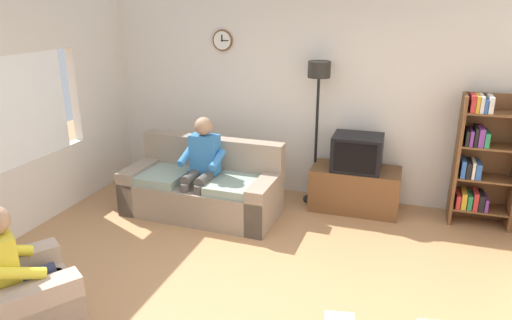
{
  "coord_description": "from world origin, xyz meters",
  "views": [
    {
      "loc": [
        1.22,
        -3.33,
        2.5
      ],
      "look_at": [
        -0.21,
        1.03,
        0.96
      ],
      "focal_mm": 32.39,
      "sensor_mm": 36.0,
      "label": 1
    }
  ],
  "objects_px": {
    "bookshelf": "(481,160)",
    "person_on_couch": "(201,163)",
    "armchair_near_window": "(10,304)",
    "tv": "(357,152)",
    "person_in_left_armchair": "(16,265)",
    "couch": "(203,189)",
    "floor_lamp": "(318,94)",
    "tv_stand": "(355,189)"
  },
  "relations": [
    {
      "from": "tv",
      "to": "armchair_near_window",
      "type": "height_order",
      "value": "tv"
    },
    {
      "from": "couch",
      "to": "floor_lamp",
      "type": "height_order",
      "value": "floor_lamp"
    },
    {
      "from": "person_on_couch",
      "to": "tv",
      "type": "bearing_deg",
      "value": 23.98
    },
    {
      "from": "tv_stand",
      "to": "bookshelf",
      "type": "bearing_deg",
      "value": 2.75
    },
    {
      "from": "floor_lamp",
      "to": "couch",
      "type": "bearing_deg",
      "value": -147.72
    },
    {
      "from": "tv_stand",
      "to": "person_in_left_armchair",
      "type": "distance_m",
      "value": 3.92
    },
    {
      "from": "armchair_near_window",
      "to": "person_on_couch",
      "type": "distance_m",
      "value": 2.57
    },
    {
      "from": "person_on_couch",
      "to": "couch",
      "type": "bearing_deg",
      "value": 111.49
    },
    {
      "from": "armchair_near_window",
      "to": "person_on_couch",
      "type": "xyz_separation_m",
      "value": [
        0.51,
        2.49,
        0.41
      ]
    },
    {
      "from": "bookshelf",
      "to": "armchair_near_window",
      "type": "relative_size",
      "value": 1.32
    },
    {
      "from": "armchair_near_window",
      "to": "person_on_couch",
      "type": "bearing_deg",
      "value": 78.51
    },
    {
      "from": "armchair_near_window",
      "to": "person_on_couch",
      "type": "relative_size",
      "value": 0.95
    },
    {
      "from": "couch",
      "to": "person_in_left_armchair",
      "type": "distance_m",
      "value": 2.57
    },
    {
      "from": "tv_stand",
      "to": "armchair_near_window",
      "type": "distance_m",
      "value": 3.99
    },
    {
      "from": "tv_stand",
      "to": "bookshelf",
      "type": "distance_m",
      "value": 1.51
    },
    {
      "from": "couch",
      "to": "tv_stand",
      "type": "height_order",
      "value": "couch"
    },
    {
      "from": "person_on_couch",
      "to": "bookshelf",
      "type": "bearing_deg",
      "value": 15.4
    },
    {
      "from": "tv_stand",
      "to": "floor_lamp",
      "type": "height_order",
      "value": "floor_lamp"
    },
    {
      "from": "bookshelf",
      "to": "person_on_couch",
      "type": "height_order",
      "value": "bookshelf"
    },
    {
      "from": "tv",
      "to": "person_in_left_armchair",
      "type": "xyz_separation_m",
      "value": [
        -2.21,
        -3.19,
        -0.16
      ]
    },
    {
      "from": "tv",
      "to": "armchair_near_window",
      "type": "distance_m",
      "value": 4.0
    },
    {
      "from": "bookshelf",
      "to": "person_on_couch",
      "type": "distance_m",
      "value": 3.29
    },
    {
      "from": "tv",
      "to": "floor_lamp",
      "type": "height_order",
      "value": "floor_lamp"
    },
    {
      "from": "floor_lamp",
      "to": "person_on_couch",
      "type": "relative_size",
      "value": 1.49
    },
    {
      "from": "floor_lamp",
      "to": "person_on_couch",
      "type": "height_order",
      "value": "floor_lamp"
    },
    {
      "from": "floor_lamp",
      "to": "person_in_left_armchair",
      "type": "bearing_deg",
      "value": -116.71
    },
    {
      "from": "tv_stand",
      "to": "armchair_near_window",
      "type": "height_order",
      "value": "armchair_near_window"
    },
    {
      "from": "bookshelf",
      "to": "armchair_near_window",
      "type": "xyz_separation_m",
      "value": [
        -3.68,
        -3.36,
        -0.5
      ]
    },
    {
      "from": "bookshelf",
      "to": "person_in_left_armchair",
      "type": "xyz_separation_m",
      "value": [
        -3.63,
        -3.29,
        -0.19
      ]
    },
    {
      "from": "couch",
      "to": "person_in_left_armchair",
      "type": "bearing_deg",
      "value": -99.26
    },
    {
      "from": "armchair_near_window",
      "to": "bookshelf",
      "type": "bearing_deg",
      "value": 42.42
    },
    {
      "from": "floor_lamp",
      "to": "tv_stand",
      "type": "bearing_deg",
      "value": -10.35
    },
    {
      "from": "person_in_left_armchair",
      "to": "couch",
      "type": "bearing_deg",
      "value": 80.74
    },
    {
      "from": "bookshelf",
      "to": "person_in_left_armchair",
      "type": "height_order",
      "value": "bookshelf"
    },
    {
      "from": "person_on_couch",
      "to": "person_in_left_armchair",
      "type": "height_order",
      "value": "person_on_couch"
    },
    {
      "from": "bookshelf",
      "to": "floor_lamp",
      "type": "height_order",
      "value": "floor_lamp"
    },
    {
      "from": "bookshelf",
      "to": "tv_stand",
      "type": "bearing_deg",
      "value": -177.25
    },
    {
      "from": "couch",
      "to": "person_on_couch",
      "type": "xyz_separation_m",
      "value": [
        0.04,
        -0.11,
        0.39
      ]
    },
    {
      "from": "tv_stand",
      "to": "person_on_couch",
      "type": "height_order",
      "value": "person_on_couch"
    },
    {
      "from": "couch",
      "to": "floor_lamp",
      "type": "bearing_deg",
      "value": 32.28
    },
    {
      "from": "couch",
      "to": "bookshelf",
      "type": "distance_m",
      "value": 3.34
    },
    {
      "from": "bookshelf",
      "to": "floor_lamp",
      "type": "distance_m",
      "value": 2.06
    }
  ]
}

